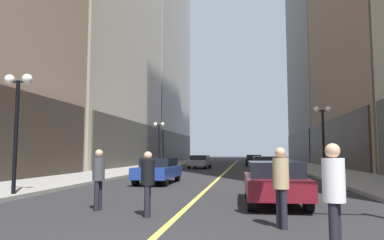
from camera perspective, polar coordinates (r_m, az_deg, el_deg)
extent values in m
plane|color=#262628|center=(38.80, 6.18, -7.55)|extent=(200.00, 200.00, 0.00)
cube|color=gray|center=(40.02, -5.81, -7.38)|extent=(4.50, 78.00, 0.15)
cube|color=gray|center=(39.30, 18.38, -7.18)|extent=(4.50, 78.00, 0.15)
cube|color=#E5D64C|center=(38.80, 6.18, -7.55)|extent=(0.16, 70.00, 0.01)
cube|color=#403C35|center=(40.18, -9.21, -3.87)|extent=(0.50, 22.80, 5.00)
cube|color=#A8A399|center=(71.39, -8.18, 15.75)|extent=(14.81, 26.00, 54.17)
cube|color=#3A3935|center=(64.92, -2.26, -4.42)|extent=(0.50, 24.70, 5.00)
cube|color=#332A23|center=(39.25, 21.79, -3.53)|extent=(0.50, 22.80, 5.00)
cube|color=#2C2C2E|center=(64.34, 16.67, -4.20)|extent=(0.50, 24.70, 5.00)
cube|color=maroon|center=(11.55, 12.99, -10.09)|extent=(1.85, 4.28, 0.55)
cube|color=black|center=(11.31, 13.04, -7.78)|extent=(1.59, 2.41, 0.50)
cylinder|color=black|center=(13.00, 9.00, -10.82)|extent=(0.24, 0.65, 0.64)
cylinder|color=black|center=(13.13, 15.68, -10.63)|extent=(0.24, 0.65, 0.64)
cylinder|color=black|center=(10.06, 9.52, -12.47)|extent=(0.24, 0.65, 0.64)
cylinder|color=black|center=(10.23, 18.14, -12.17)|extent=(0.24, 0.65, 0.64)
cube|color=navy|center=(18.68, -5.45, -8.29)|extent=(1.72, 4.26, 0.55)
cube|color=black|center=(18.86, -5.28, -6.81)|extent=(1.51, 2.39, 0.50)
cylinder|color=black|center=(17.08, -4.32, -9.51)|extent=(0.22, 0.64, 0.64)
cylinder|color=black|center=(17.47, -9.05, -9.36)|extent=(0.22, 0.64, 0.64)
cylinder|color=black|center=(19.98, -2.33, -8.89)|extent=(0.22, 0.64, 0.64)
cylinder|color=black|center=(20.32, -6.42, -8.80)|extent=(0.22, 0.64, 0.64)
cube|color=silver|center=(26.64, 11.65, -7.28)|extent=(1.94, 4.70, 0.55)
cube|color=black|center=(26.39, 11.66, -6.26)|extent=(1.68, 2.64, 0.50)
cylinder|color=black|center=(28.24, 9.78, -7.74)|extent=(0.23, 0.64, 0.64)
cylinder|color=black|center=(28.34, 13.07, -7.68)|extent=(0.23, 0.64, 0.64)
cylinder|color=black|center=(24.98, 10.05, -8.08)|extent=(0.23, 0.64, 0.64)
cylinder|color=black|center=(25.09, 13.77, -8.00)|extent=(0.23, 0.64, 0.64)
cube|color=slate|center=(35.91, 1.27, -6.82)|extent=(2.01, 4.49, 0.55)
cube|color=black|center=(36.12, 1.33, -6.06)|extent=(1.72, 2.54, 0.50)
cylinder|color=black|center=(34.26, 2.15, -7.36)|extent=(0.25, 0.65, 0.64)
cylinder|color=black|center=(34.55, -0.48, -7.34)|extent=(0.25, 0.65, 0.64)
cylinder|color=black|center=(37.32, 2.89, -7.18)|extent=(0.25, 0.65, 0.64)
cylinder|color=black|center=(37.58, 0.46, -7.17)|extent=(0.25, 0.65, 0.64)
cube|color=black|center=(43.01, 9.93, -6.48)|extent=(2.05, 4.20, 0.55)
cube|color=black|center=(42.80, 9.91, -5.85)|extent=(1.75, 2.38, 0.50)
cylinder|color=black|center=(44.49, 8.90, -6.80)|extent=(0.24, 0.65, 0.64)
cylinder|color=black|center=(44.46, 11.04, -6.77)|extent=(0.24, 0.65, 0.64)
cylinder|color=black|center=(41.60, 8.75, -6.92)|extent=(0.24, 0.65, 0.64)
cylinder|color=black|center=(41.57, 11.04, -6.89)|extent=(0.24, 0.65, 0.64)
cylinder|color=black|center=(6.12, 22.19, -15.95)|extent=(0.14, 0.14, 0.85)
cylinder|color=black|center=(5.97, 21.78, -16.25)|extent=(0.14, 0.14, 0.85)
cylinder|color=silver|center=(5.95, 21.74, -8.93)|extent=(0.46, 0.46, 0.67)
sphere|color=tan|center=(5.93, 21.59, -4.59)|extent=(0.23, 0.23, 0.23)
cylinder|color=black|center=(10.51, -14.60, -11.58)|extent=(0.14, 0.14, 0.82)
cylinder|color=black|center=(10.37, -15.05, -11.66)|extent=(0.14, 0.14, 0.82)
cylinder|color=#3F3F44|center=(10.38, -14.73, -7.60)|extent=(0.38, 0.38, 0.65)
sphere|color=tan|center=(10.37, -14.67, -5.21)|extent=(0.22, 0.22, 0.22)
cylinder|color=black|center=(8.05, 13.83, -13.55)|extent=(0.14, 0.14, 0.83)
cylinder|color=black|center=(7.92, 14.51, -13.68)|extent=(0.14, 0.14, 0.83)
cylinder|color=tan|center=(7.91, 14.05, -8.29)|extent=(0.46, 0.46, 0.66)
sphere|color=tan|center=(7.90, 13.97, -5.09)|extent=(0.22, 0.22, 0.22)
cylinder|color=black|center=(9.09, -7.24, -12.82)|extent=(0.14, 0.14, 0.79)
cylinder|color=black|center=(9.24, -7.05, -12.69)|extent=(0.14, 0.14, 0.79)
cylinder|color=black|center=(9.10, -7.10, -8.34)|extent=(0.37, 0.37, 0.62)
sphere|color=tan|center=(9.09, -7.07, -5.70)|extent=(0.21, 0.21, 0.21)
cylinder|color=black|center=(14.17, -26.41, -2.66)|extent=(0.14, 0.14, 4.20)
cylinder|color=black|center=(14.39, -26.08, 5.51)|extent=(0.80, 0.06, 0.06)
sphere|color=white|center=(14.61, -27.20, 5.80)|extent=(0.36, 0.36, 0.36)
sphere|color=white|center=(14.22, -24.90, 6.01)|extent=(0.36, 0.36, 0.36)
cylinder|color=black|center=(33.59, -5.34, -4.34)|extent=(0.14, 0.14, 4.20)
cylinder|color=black|center=(33.69, -5.31, -0.86)|extent=(0.80, 0.06, 0.06)
sphere|color=white|center=(33.78, -5.89, -0.69)|extent=(0.36, 0.36, 0.36)
sphere|color=white|center=(33.61, -4.73, -0.68)|extent=(0.36, 0.36, 0.36)
cylinder|color=black|center=(23.16, 20.34, -3.66)|extent=(0.14, 0.14, 4.20)
cylinder|color=black|center=(23.30, 20.18, 1.38)|extent=(0.80, 0.06, 0.06)
sphere|color=white|center=(23.24, 19.33, 1.62)|extent=(0.36, 0.36, 0.36)
sphere|color=white|center=(23.38, 21.01, 1.63)|extent=(0.36, 0.36, 0.36)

